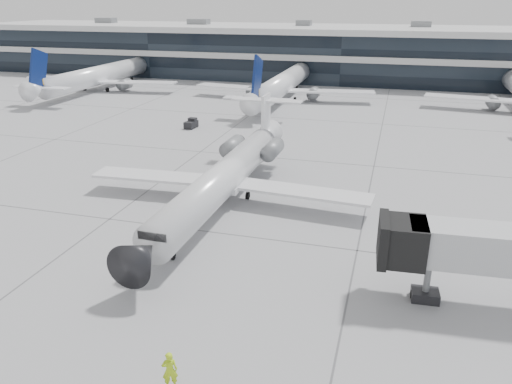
% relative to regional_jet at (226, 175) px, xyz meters
% --- Properties ---
extents(ground, '(220.00, 220.00, 0.00)m').
position_rel_regional_jet_xyz_m(ground, '(1.97, -6.11, -2.50)').
color(ground, gray).
rests_on(ground, ground).
extents(terminal, '(170.00, 22.00, 10.00)m').
position_rel_regional_jet_xyz_m(terminal, '(1.97, 75.89, 2.50)').
color(terminal, black).
rests_on(terminal, ground).
extents(bg_jet_left, '(32.00, 40.00, 9.60)m').
position_rel_regional_jet_xyz_m(bg_jet_left, '(-43.03, 48.89, -2.50)').
color(bg_jet_left, white).
rests_on(bg_jet_left, ground).
extents(bg_jet_center, '(32.00, 40.00, 9.60)m').
position_rel_regional_jet_xyz_m(bg_jet_center, '(-6.03, 48.89, -2.50)').
color(bg_jet_center, white).
rests_on(bg_jet_center, ground).
extents(regional_jet, '(25.42, 31.61, 7.31)m').
position_rel_regional_jet_xyz_m(regional_jet, '(0.00, 0.00, 0.00)').
color(regional_jet, silver).
rests_on(regional_jet, ground).
extents(ramp_worker, '(0.86, 0.74, 1.98)m').
position_rel_regional_jet_xyz_m(ramp_worker, '(4.88, -22.13, -1.51)').
color(ramp_worker, '#AFD916').
rests_on(ramp_worker, ground).
extents(traffic_cone, '(0.46, 0.46, 0.61)m').
position_rel_regional_jet_xyz_m(traffic_cone, '(-7.19, 3.71, -2.21)').
color(traffic_cone, '#EB3F0C').
rests_on(traffic_cone, ground).
extents(far_tug, '(1.48, 2.24, 1.34)m').
position_rel_regional_jet_xyz_m(far_tug, '(-13.57, 24.37, -1.90)').
color(far_tug, black).
rests_on(far_tug, ground).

